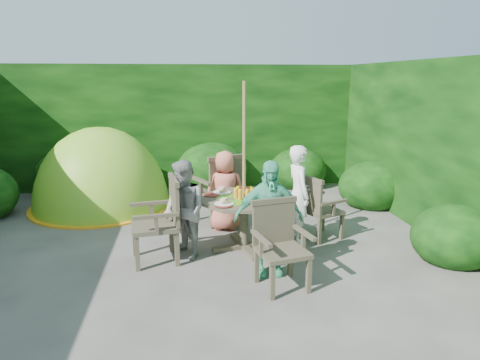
{
  "coord_description": "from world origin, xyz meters",
  "views": [
    {
      "loc": [
        0.05,
        -5.2,
        2.23
      ],
      "look_at": [
        0.81,
        0.54,
        0.85
      ],
      "focal_mm": 32.0,
      "sensor_mm": 36.0,
      "label": 1
    }
  ],
  "objects": [
    {
      "name": "child_left",
      "position": [
        0.02,
        -0.03,
        0.62
      ],
      "size": [
        0.72,
        0.77,
        1.25
      ],
      "primitive_type": "imported",
      "rotation": [
        0.0,
        0.0,
        -1.01
      ],
      "color": "gray",
      "rests_on": "ground"
    },
    {
      "name": "ground",
      "position": [
        0.0,
        0.0,
        0.0
      ],
      "size": [
        60.0,
        60.0,
        0.0
      ],
      "primitive_type": "plane",
      "color": "#4A4742",
      "rests_on": "ground"
    },
    {
      "name": "hedge_enclosure",
      "position": [
        0.0,
        1.33,
        1.25
      ],
      "size": [
        9.0,
        9.0,
        2.5
      ],
      "color": "black",
      "rests_on": "ground"
    },
    {
      "name": "patio_table",
      "position": [
        0.81,
        0.14,
        0.59
      ],
      "size": [
        1.44,
        1.44,
        0.84
      ],
      "rotation": [
        0.0,
        0.0,
        0.22
      ],
      "color": "#3C3527",
      "rests_on": "ground"
    },
    {
      "name": "garden_chair_right",
      "position": [
        1.89,
        0.37,
        0.47
      ],
      "size": [
        0.63,
        0.66,
        0.88
      ],
      "rotation": [
        0.0,
        0.0,
        1.96
      ],
      "color": "#3C3527",
      "rests_on": "ground"
    },
    {
      "name": "garden_chair_back",
      "position": [
        0.59,
        1.21,
        0.57
      ],
      "size": [
        0.82,
        0.78,
        1.06
      ],
      "rotation": [
        0.0,
        0.0,
        3.58
      ],
      "color": "#3C3527",
      "rests_on": "ground"
    },
    {
      "name": "dome_tent",
      "position": [
        -1.42,
        2.38,
        0.0
      ],
      "size": [
        2.56,
        2.56,
        2.84
      ],
      "rotation": [
        0.0,
        0.0,
        0.1
      ],
      "color": "#88C726",
      "rests_on": "ground"
    },
    {
      "name": "child_right",
      "position": [
        1.59,
        0.31,
        0.68
      ],
      "size": [
        0.37,
        0.52,
        1.36
      ],
      "primitive_type": "imported",
      "rotation": [
        0.0,
        0.0,
        1.66
      ],
      "color": "white",
      "rests_on": "ground"
    },
    {
      "name": "child_back",
      "position": [
        0.63,
        0.92,
        0.6
      ],
      "size": [
        0.62,
        0.43,
        1.2
      ],
      "primitive_type": "imported",
      "rotation": [
        0.0,
        0.0,
        3.06
      ],
      "color": "#DA705A",
      "rests_on": "ground"
    },
    {
      "name": "parasol_pole",
      "position": [
        0.81,
        0.14,
        1.1
      ],
      "size": [
        0.05,
        0.05,
        2.2
      ],
      "primitive_type": "cylinder",
      "rotation": [
        0.0,
        0.0,
        0.22
      ],
      "color": "olive",
      "rests_on": "ground"
    },
    {
      "name": "child_front",
      "position": [
        0.98,
        -0.64,
        0.68
      ],
      "size": [
        0.8,
        0.35,
        1.35
      ],
      "primitive_type": "imported",
      "rotation": [
        0.0,
        0.0,
        -0.03
      ],
      "color": "#51BE95",
      "rests_on": "ground"
    },
    {
      "name": "garden_chair_front",
      "position": [
        1.04,
        -0.93,
        0.49
      ],
      "size": [
        0.64,
        0.59,
        0.91
      ],
      "rotation": [
        0.0,
        0.0,
        0.22
      ],
      "color": "#3C3527",
      "rests_on": "ground"
    },
    {
      "name": "garden_chair_left",
      "position": [
        -0.26,
        -0.1,
        0.54
      ],
      "size": [
        0.63,
        0.69,
        1.01
      ],
      "rotation": [
        0.0,
        0.0,
        -1.4
      ],
      "color": "#3C3527",
      "rests_on": "ground"
    }
  ]
}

